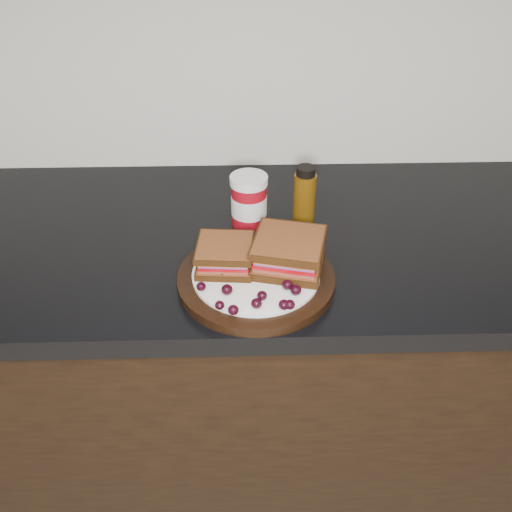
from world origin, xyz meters
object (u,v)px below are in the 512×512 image
Objects in this scene: plate at (256,279)px; sandwich_left at (225,255)px; oil_bottle at (304,195)px; condiment_jar at (249,201)px.

plate is 2.83× the size of sandwich_left.
oil_bottle reaches higher than sandwich_left.
oil_bottle is (0.11, 0.01, 0.01)m from condiment_jar.
sandwich_left reaches higher than plate.
condiment_jar is (-0.01, 0.19, 0.05)m from plate.
condiment_jar is (0.05, 0.17, 0.01)m from sandwich_left.
oil_bottle is at bearing 2.66° from condiment_jar.
oil_bottle is (0.10, 0.20, 0.05)m from plate.
sandwich_left is 0.24m from oil_bottle.
oil_bottle is (0.16, 0.18, 0.02)m from sandwich_left.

